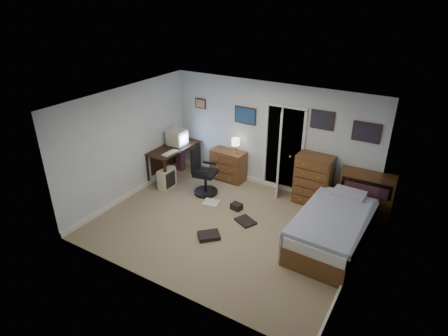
# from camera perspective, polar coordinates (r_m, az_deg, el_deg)

# --- Properties ---
(floor) EXTENTS (5.00, 4.00, 0.02)m
(floor) POSITION_cam_1_polar(r_m,az_deg,el_deg) (7.64, 0.26, -8.74)
(floor) COLOR #9D886C
(floor) RESTS_ON ground
(computer_desk) EXTENTS (0.68, 1.42, 0.81)m
(computer_desk) POSITION_cam_1_polar(r_m,az_deg,el_deg) (9.35, -8.15, 2.25)
(computer_desk) COLOR #331A11
(computer_desk) RESTS_ON floor
(crt_monitor) EXTENTS (0.43, 0.40, 0.39)m
(crt_monitor) POSITION_cam_1_polar(r_m,az_deg,el_deg) (9.24, -7.15, 4.63)
(crt_monitor) COLOR beige
(crt_monitor) RESTS_ON computer_desk
(keyboard) EXTENTS (0.17, 0.44, 0.03)m
(keyboard) POSITION_cam_1_polar(r_m,az_deg,el_deg) (8.86, -8.24, 2.29)
(keyboard) COLOR beige
(keyboard) RESTS_ON computer_desk
(pc_tower) EXTENTS (0.23, 0.46, 0.49)m
(pc_tower) POSITION_cam_1_polar(r_m,az_deg,el_deg) (8.96, -8.69, -1.59)
(pc_tower) COLOR beige
(pc_tower) RESTS_ON floor
(office_chair) EXTENTS (0.64, 0.64, 1.14)m
(office_chair) POSITION_cam_1_polar(r_m,az_deg,el_deg) (8.57, -3.23, -1.19)
(office_chair) COLOR black
(office_chair) RESTS_ON floor
(media_stack) EXTENTS (0.18, 0.18, 0.87)m
(media_stack) POSITION_cam_1_polar(r_m,az_deg,el_deg) (9.73, -6.70, 2.09)
(media_stack) COLOR maroon
(media_stack) RESTS_ON floor
(low_dresser) EXTENTS (0.87, 0.46, 0.75)m
(low_dresser) POSITION_cam_1_polar(r_m,az_deg,el_deg) (9.21, 0.64, 0.44)
(low_dresser) COLOR brown
(low_dresser) RESTS_ON floor
(table_lamp) EXTENTS (0.20, 0.20, 0.37)m
(table_lamp) POSITION_cam_1_polar(r_m,az_deg,el_deg) (8.86, 1.78, 3.94)
(table_lamp) COLOR gold
(table_lamp) RESTS_ON low_dresser
(doorway) EXTENTS (0.96, 1.12, 2.05)m
(doorway) POSITION_cam_1_polar(r_m,az_deg,el_deg) (8.85, 9.79, 3.37)
(doorway) COLOR black
(doorway) RESTS_ON floor
(tall_dresser) EXTENTS (0.78, 0.47, 1.13)m
(tall_dresser) POSITION_cam_1_polar(r_m,az_deg,el_deg) (8.34, 13.45, -1.74)
(tall_dresser) COLOR brown
(tall_dresser) RESTS_ON floor
(headboard_bookcase) EXTENTS (1.08, 0.32, 0.97)m
(headboard_bookcase) POSITION_cam_1_polar(r_m,az_deg,el_deg) (8.27, 20.80, -3.49)
(headboard_bookcase) COLOR brown
(headboard_bookcase) RESTS_ON floor
(bed) EXTENTS (1.25, 2.23, 0.72)m
(bed) POSITION_cam_1_polar(r_m,az_deg,el_deg) (7.23, 16.19, -8.77)
(bed) COLOR brown
(bed) RESTS_ON floor
(wall_posters) EXTENTS (4.38, 0.04, 0.60)m
(wall_posters) POSITION_cam_1_polar(r_m,az_deg,el_deg) (8.26, 10.83, 7.17)
(wall_posters) COLOR #331E11
(wall_posters) RESTS_ON floor
(floor_clutter) EXTENTS (1.43, 1.51, 0.14)m
(floor_clutter) POSITION_cam_1_polar(r_m,az_deg,el_deg) (7.75, -0.19, -7.75)
(floor_clutter) COLOR black
(floor_clutter) RESTS_ON floor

